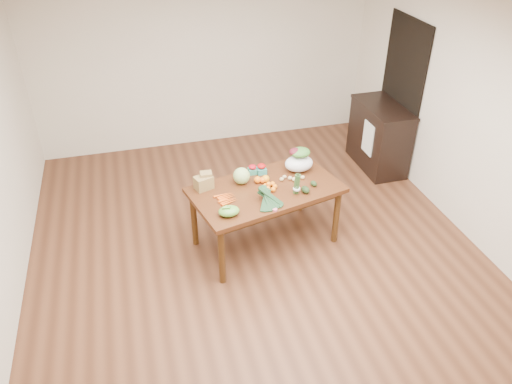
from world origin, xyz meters
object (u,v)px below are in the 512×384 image
object	(u,v)px
paper_bag	(204,181)
cabbage	(242,176)
mandarin_cluster	(269,185)
asparagus_bundle	(297,184)
cabinet	(379,136)
dining_table	(265,216)
salad_bag	(299,161)
kale_bunch	(270,199)

from	to	relation	value
paper_bag	cabbage	bearing A→B (deg)	-0.44
mandarin_cluster	asparagus_bundle	world-z (taller)	asparagus_bundle
cabinet	cabbage	bearing A→B (deg)	-153.87
mandarin_cluster	cabbage	bearing A→B (deg)	143.22
paper_bag	asparagus_bundle	xyz separation A→B (m)	(0.94, -0.37, 0.04)
asparagus_bundle	cabinet	bearing A→B (deg)	26.65
cabinet	paper_bag	bearing A→B (deg)	-157.56
dining_table	mandarin_cluster	xyz separation A→B (m)	(0.03, -0.02, 0.42)
dining_table	paper_bag	xyz separation A→B (m)	(-0.65, 0.18, 0.46)
paper_bag	mandarin_cluster	size ratio (longest dim) A/B	1.40
cabinet	mandarin_cluster	size ratio (longest dim) A/B	5.67
mandarin_cluster	paper_bag	bearing A→B (deg)	164.02
salad_bag	paper_bag	bearing A→B (deg)	-175.40
dining_table	cabinet	distance (m)	2.45
kale_bunch	asparagus_bundle	size ratio (longest dim) A/B	1.60
cabinet	paper_bag	xyz separation A→B (m)	(-2.72, -1.12, 0.37)
cabbage	salad_bag	xyz separation A→B (m)	(0.70, 0.09, 0.03)
cabinet	kale_bunch	distance (m)	2.70
kale_bunch	salad_bag	world-z (taller)	salad_bag
dining_table	cabinet	world-z (taller)	cabinet
cabbage	salad_bag	size ratio (longest dim) A/B	0.56
cabinet	kale_bunch	size ratio (longest dim) A/B	2.55
mandarin_cluster	salad_bag	size ratio (longest dim) A/B	0.54
paper_bag	salad_bag	world-z (taller)	salad_bag
cabinet	asparagus_bundle	xyz separation A→B (m)	(-1.78, -1.49, 0.40)
kale_bunch	asparagus_bundle	distance (m)	0.37
paper_bag	cabbage	distance (m)	0.42
dining_table	kale_bunch	xyz separation A→B (m)	(-0.05, -0.33, 0.45)
cabinet	salad_bag	distance (m)	1.95
asparagus_bundle	salad_bag	size ratio (longest dim) A/B	0.75
cabbage	mandarin_cluster	size ratio (longest dim) A/B	1.04
mandarin_cluster	asparagus_bundle	distance (m)	0.32
paper_bag	cabbage	world-z (taller)	cabbage
mandarin_cluster	kale_bunch	bearing A→B (deg)	-103.81
mandarin_cluster	kale_bunch	size ratio (longest dim) A/B	0.45
dining_table	salad_bag	size ratio (longest dim) A/B	4.85
mandarin_cluster	kale_bunch	world-z (taller)	kale_bunch
dining_table	kale_bunch	bearing A→B (deg)	-112.09
dining_table	cabbage	size ratio (longest dim) A/B	8.61
asparagus_bundle	salad_bag	distance (m)	0.50
salad_bag	cabinet	bearing A→B (deg)	32.92
cabbage	asparagus_bundle	bearing A→B (deg)	-35.36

